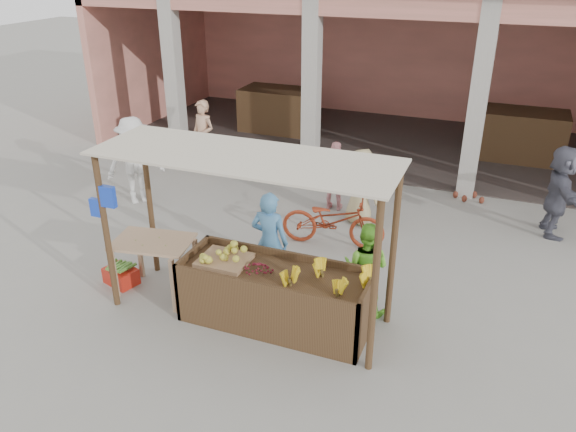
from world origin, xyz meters
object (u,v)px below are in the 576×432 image
at_px(red_crate, 121,276).
at_px(vendor_blue, 270,239).
at_px(side_table, 153,249).
at_px(motorcycle, 333,219).
at_px(fruit_stall, 275,298).
at_px(vendor_green, 366,266).

height_order(red_crate, vendor_blue, vendor_blue).
xyz_separation_m(side_table, motorcycle, (2.00, 2.46, -0.27)).
xyz_separation_m(side_table, vendor_blue, (1.53, 0.77, 0.09)).
bearing_deg(side_table, fruit_stall, -10.44).
distance_m(side_table, vendor_green, 3.10).
relative_size(red_crate, motorcycle, 0.26).
bearing_deg(fruit_stall, side_table, 179.36).
bearing_deg(side_table, motorcycle, 41.10).
relative_size(red_crate, vendor_blue, 0.29).
height_order(fruit_stall, side_table, side_table).
distance_m(fruit_stall, vendor_green, 1.35).
bearing_deg(side_table, vendor_green, 3.95).
xyz_separation_m(red_crate, motorcycle, (2.69, 2.43, 0.37)).
height_order(side_table, vendor_blue, vendor_blue).
distance_m(fruit_stall, motorcycle, 2.48).
relative_size(vendor_green, motorcycle, 0.77).
xyz_separation_m(red_crate, vendor_green, (3.71, 0.71, 0.60)).
xyz_separation_m(vendor_blue, motorcycle, (0.47, 1.69, -0.36)).
relative_size(fruit_stall, vendor_blue, 1.53).
height_order(side_table, motorcycle, motorcycle).
bearing_deg(red_crate, fruit_stall, 15.54).
bearing_deg(motorcycle, vendor_blue, 156.42).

